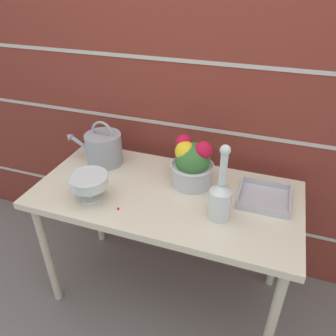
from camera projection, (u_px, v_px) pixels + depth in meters
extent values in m
plane|color=slate|center=(166.00, 289.00, 2.01)|extent=(12.00, 12.00, 0.00)
cube|color=maroon|center=(193.00, 94.00, 1.77)|extent=(3.60, 0.08, 2.20)
cube|color=#B7B2A8|center=(186.00, 208.00, 2.14)|extent=(3.53, 0.00, 0.02)
cube|color=#B7B2A8|center=(189.00, 127.00, 1.83)|extent=(3.53, 0.00, 0.02)
cube|color=#B7B2A8|center=(192.00, 62.00, 1.64)|extent=(3.53, 0.00, 0.02)
cube|color=beige|center=(166.00, 195.00, 1.62)|extent=(1.30, 0.65, 0.04)
cylinder|color=beige|center=(47.00, 255.00, 1.78)|extent=(0.04, 0.04, 0.70)
cylinder|color=beige|center=(272.00, 323.00, 1.44)|extent=(0.04, 0.04, 0.70)
cylinder|color=beige|center=(97.00, 200.00, 2.20)|extent=(0.04, 0.04, 0.70)
cylinder|color=beige|center=(279.00, 242.00, 1.86)|extent=(0.04, 0.04, 0.70)
cylinder|color=#93999E|center=(104.00, 149.00, 1.81)|extent=(0.20, 0.20, 0.17)
cylinder|color=#93999E|center=(80.00, 143.00, 1.85)|extent=(0.14, 0.02, 0.09)
cone|color=#93999E|center=(69.00, 136.00, 1.85)|extent=(0.05, 0.05, 0.06)
torus|color=#93999E|center=(102.00, 132.00, 1.76)|extent=(0.13, 0.01, 0.13)
cylinder|color=silver|center=(91.00, 197.00, 1.57)|extent=(0.11, 0.11, 0.01)
cylinder|color=silver|center=(90.00, 191.00, 1.55)|extent=(0.04, 0.04, 0.06)
sphere|color=silver|center=(90.00, 190.00, 1.55)|extent=(0.04, 0.04, 0.04)
cylinder|color=silver|center=(89.00, 181.00, 1.52)|extent=(0.18, 0.18, 0.05)
torus|color=silver|center=(88.00, 176.00, 1.50)|extent=(0.19, 0.19, 0.01)
cylinder|color=#BCBCC1|center=(192.00, 174.00, 1.65)|extent=(0.20, 0.20, 0.11)
torus|color=#BCBCC1|center=(192.00, 165.00, 1.62)|extent=(0.22, 0.22, 0.01)
sphere|color=#387033|center=(193.00, 160.00, 1.61)|extent=(0.17, 0.17, 0.17)
sphere|color=yellow|center=(185.00, 151.00, 1.59)|extent=(0.10, 0.10, 0.10)
sphere|color=red|center=(184.00, 142.00, 1.60)|extent=(0.08, 0.08, 0.08)
sphere|color=red|center=(203.00, 150.00, 1.55)|extent=(0.09, 0.09, 0.09)
cylinder|color=silver|center=(220.00, 204.00, 1.42)|extent=(0.10, 0.10, 0.14)
cone|color=silver|center=(221.00, 187.00, 1.37)|extent=(0.10, 0.10, 0.03)
cylinder|color=silver|center=(223.00, 169.00, 1.33)|extent=(0.03, 0.03, 0.15)
sphere|color=silver|center=(225.00, 150.00, 1.28)|extent=(0.04, 0.04, 0.04)
cube|color=#B7B7BC|center=(264.00, 199.00, 1.56)|extent=(0.23, 0.22, 0.01)
cube|color=#B7B7BC|center=(262.00, 211.00, 1.46)|extent=(0.23, 0.01, 0.04)
cube|color=#B7B7BC|center=(266.00, 184.00, 1.64)|extent=(0.23, 0.01, 0.04)
cube|color=#B7B7BC|center=(240.00, 192.00, 1.58)|extent=(0.01, 0.22, 0.04)
cube|color=#B7B7BC|center=(290.00, 201.00, 1.52)|extent=(0.01, 0.22, 0.04)
sphere|color=red|center=(118.00, 209.00, 1.50)|extent=(0.01, 0.01, 0.01)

